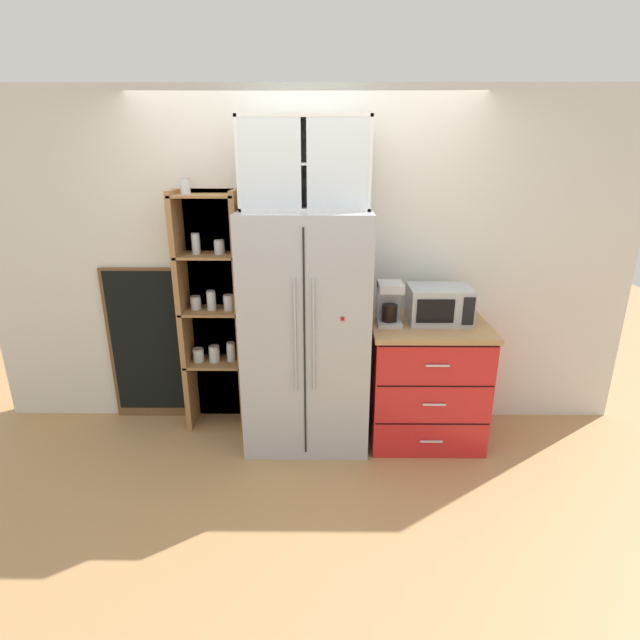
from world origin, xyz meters
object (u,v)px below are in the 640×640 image
object	(u,v)px
microwave	(439,304)
bottle_cobalt	(429,307)
chalkboard_menu	(146,345)
mug_charcoal	(430,317)
refrigerator	(306,331)
coffee_maker	(389,303)

from	to	relation	value
microwave	bottle_cobalt	world-z (taller)	microwave
bottle_cobalt	chalkboard_menu	distance (m)	2.24
mug_charcoal	refrigerator	bearing A→B (deg)	-178.53
microwave	bottle_cobalt	distance (m)	0.07
refrigerator	mug_charcoal	world-z (taller)	refrigerator
microwave	bottle_cobalt	size ratio (longest dim) A/B	1.77
refrigerator	chalkboard_menu	bearing A→B (deg)	166.81
microwave	coffee_maker	bearing A→B (deg)	-173.45
refrigerator	bottle_cobalt	xyz separation A→B (m)	(0.90, 0.07, 0.16)
refrigerator	microwave	distance (m)	0.98
refrigerator	chalkboard_menu	world-z (taller)	refrigerator
refrigerator	microwave	size ratio (longest dim) A/B	3.94
bottle_cobalt	chalkboard_menu	size ratio (longest dim) A/B	0.20
chalkboard_menu	mug_charcoal	bearing A→B (deg)	-7.29
coffee_maker	bottle_cobalt	bearing A→B (deg)	9.62
refrigerator	microwave	xyz separation A→B (m)	(0.96, 0.06, 0.19)
mug_charcoal	bottle_cobalt	distance (m)	0.07
coffee_maker	chalkboard_menu	xyz separation A→B (m)	(-1.89, 0.28, -0.44)
mug_charcoal	chalkboard_menu	bearing A→B (deg)	172.71
coffee_maker	bottle_cobalt	xyz separation A→B (m)	(0.30, 0.05, -0.05)
refrigerator	mug_charcoal	xyz separation A→B (m)	(0.90, 0.02, 0.11)
mug_charcoal	chalkboard_menu	size ratio (longest dim) A/B	0.09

